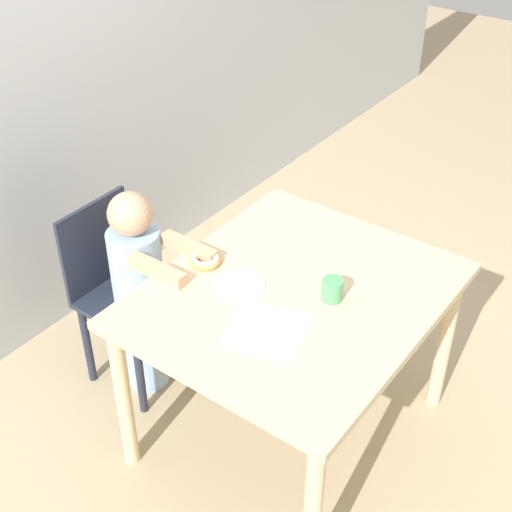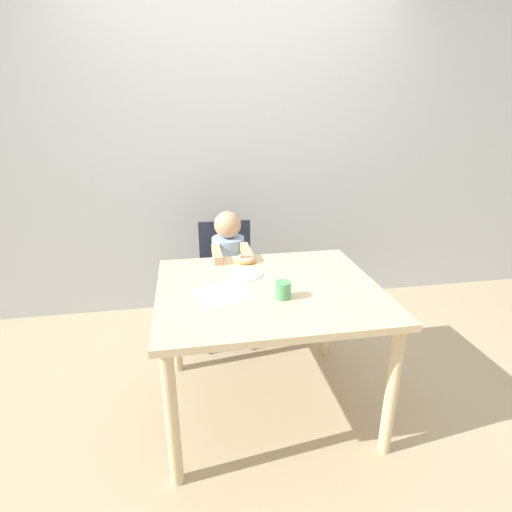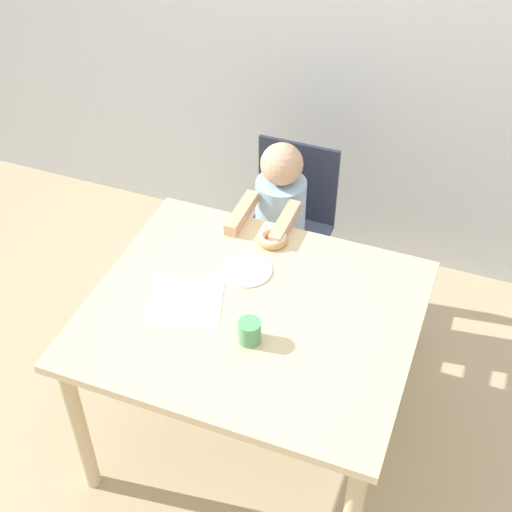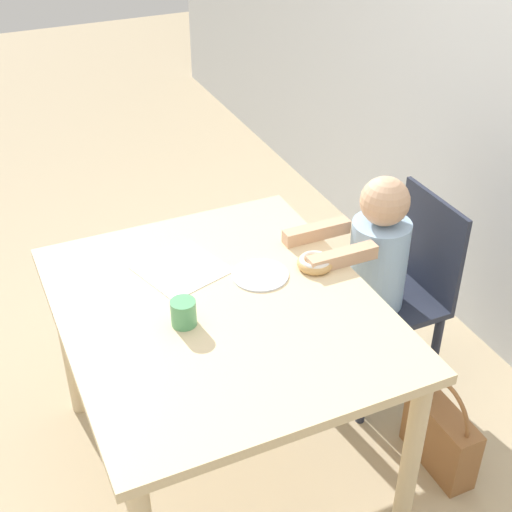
{
  "view_description": "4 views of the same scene",
  "coord_description": "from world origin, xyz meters",
  "px_view_note": "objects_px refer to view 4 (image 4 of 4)",
  "views": [
    {
      "loc": [
        -1.72,
        -1.09,
        2.35
      ],
      "look_at": [
        -0.04,
        0.15,
        0.86
      ],
      "focal_mm": 50.0,
      "sensor_mm": 36.0,
      "label": 1
    },
    {
      "loc": [
        -0.39,
        -1.82,
        1.61
      ],
      "look_at": [
        -0.04,
        0.15,
        0.86
      ],
      "focal_mm": 28.0,
      "sensor_mm": 36.0,
      "label": 2
    },
    {
      "loc": [
        0.63,
        -1.61,
        2.52
      ],
      "look_at": [
        -0.04,
        0.15,
        0.86
      ],
      "focal_mm": 50.0,
      "sensor_mm": 36.0,
      "label": 3
    },
    {
      "loc": [
        1.66,
        -0.63,
        2.1
      ],
      "look_at": [
        -0.04,
        0.15,
        0.86
      ],
      "focal_mm": 50.0,
      "sensor_mm": 36.0,
      "label": 4
    }
  ],
  "objects_px": {
    "child_figure": "(373,289)",
    "cup": "(184,313)",
    "donut": "(315,262)",
    "handbag": "(441,435)",
    "chair": "(397,295)"
  },
  "relations": [
    {
      "from": "donut",
      "to": "handbag",
      "type": "bearing_deg",
      "value": 43.1
    },
    {
      "from": "chair",
      "to": "child_figure",
      "type": "height_order",
      "value": "child_figure"
    },
    {
      "from": "donut",
      "to": "chair",
      "type": "bearing_deg",
      "value": 100.04
    },
    {
      "from": "chair",
      "to": "child_figure",
      "type": "relative_size",
      "value": 0.87
    },
    {
      "from": "chair",
      "to": "cup",
      "type": "xyz_separation_m",
      "value": [
        0.18,
        -0.92,
        0.34
      ]
    },
    {
      "from": "child_figure",
      "to": "cup",
      "type": "distance_m",
      "value": 0.87
    },
    {
      "from": "chair",
      "to": "handbag",
      "type": "distance_m",
      "value": 0.54
    },
    {
      "from": "chair",
      "to": "handbag",
      "type": "relative_size",
      "value": 2.22
    },
    {
      "from": "child_figure",
      "to": "cup",
      "type": "bearing_deg",
      "value": -77.62
    },
    {
      "from": "child_figure",
      "to": "cup",
      "type": "relative_size",
      "value": 11.69
    },
    {
      "from": "donut",
      "to": "cup",
      "type": "relative_size",
      "value": 1.45
    },
    {
      "from": "chair",
      "to": "child_figure",
      "type": "distance_m",
      "value": 0.13
    },
    {
      "from": "child_figure",
      "to": "handbag",
      "type": "relative_size",
      "value": 2.55
    },
    {
      "from": "chair",
      "to": "cup",
      "type": "distance_m",
      "value": 0.99
    },
    {
      "from": "handbag",
      "to": "cup",
      "type": "height_order",
      "value": "cup"
    }
  ]
}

